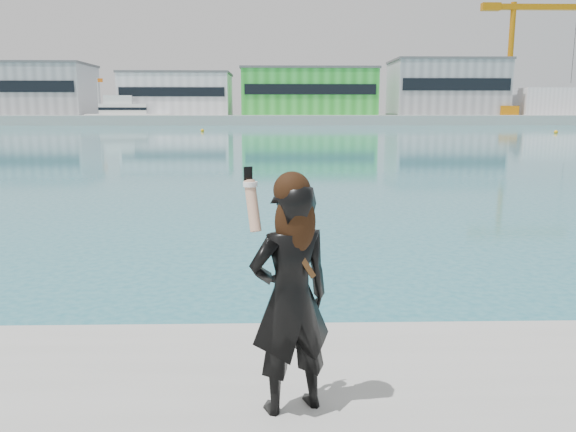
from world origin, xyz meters
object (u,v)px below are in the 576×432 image
at_px(dock_crane, 516,55).
at_px(buoy_near, 556,133).
at_px(motor_yacht, 126,114).
at_px(woman, 291,292).
at_px(buoy_far, 202,132).

height_order(dock_crane, buoy_near, dock_crane).
bearing_deg(motor_yacht, woman, -85.95).
xyz_separation_m(buoy_near, buoy_far, (-46.49, 6.91, 0.00)).
bearing_deg(buoy_near, motor_yacht, 144.17).
xyz_separation_m(dock_crane, woman, (-53.01, -122.56, -13.44)).
height_order(motor_yacht, buoy_near, motor_yacht).
bearing_deg(dock_crane, motor_yacht, -176.86).
height_order(buoy_near, woman, woman).
distance_m(buoy_near, buoy_far, 47.00).
distance_m(dock_crane, buoy_near, 58.16).
relative_size(dock_crane, woman, 14.70).
distance_m(buoy_far, woman, 76.50).
height_order(motor_yacht, woman, motor_yacht).
bearing_deg(buoy_near, dock_crane, 72.78).
relative_size(motor_yacht, buoy_near, 35.42).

